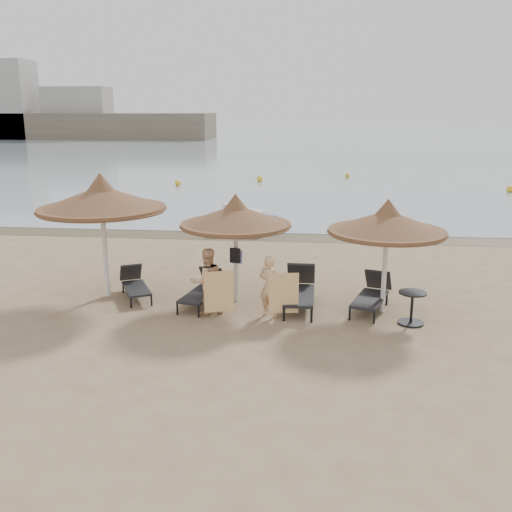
{
  "coord_description": "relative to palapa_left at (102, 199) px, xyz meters",
  "views": [
    {
      "loc": [
        1.6,
        -12.05,
        4.84
      ],
      "look_at": [
        0.2,
        1.2,
        1.37
      ],
      "focal_mm": 40.0,
      "sensor_mm": 36.0,
      "label": 1
    }
  ],
  "objects": [
    {
      "name": "buoy_extra",
      "position": [
        1.65,
        24.27,
        -2.39
      ],
      "size": [
        0.41,
        0.41,
        0.41
      ],
      "primitive_type": "sphere",
      "color": "yellow",
      "rests_on": "ground"
    },
    {
      "name": "far_shore",
      "position": [
        -21.28,
        75.98,
        0.31
      ],
      "size": [
        150.0,
        54.8,
        12.0
      ],
      "color": "#6E624F",
      "rests_on": "ground"
    },
    {
      "name": "palapa_left",
      "position": [
        0.0,
        0.0,
        0.0
      ],
      "size": [
        3.29,
        3.29,
        3.26
      ],
      "rotation": [
        0.0,
        0.0,
        -0.09
      ],
      "color": "silver",
      "rests_on": "ground"
    },
    {
      "name": "buoy_mid",
      "position": [
        7.63,
        27.29,
        -2.43
      ],
      "size": [
        0.33,
        0.33,
        0.33
      ],
      "primitive_type": "sphere",
      "color": "yellow",
      "rests_on": "ground"
    },
    {
      "name": "buoy_left",
      "position": [
        -3.31,
        21.57,
        -2.39
      ],
      "size": [
        0.4,
        0.4,
        0.4
      ],
      "primitive_type": "sphere",
      "color": "yellow",
      "rests_on": "ground"
    },
    {
      "name": "lounger_near_left",
      "position": [
        2.65,
        -0.3,
        -2.22
      ],
      "size": [
        0.97,
        1.93,
        0.83
      ],
      "rotation": [
        0.0,
        0.0,
        -0.2
      ],
      "color": "black",
      "rests_on": "ground"
    },
    {
      "name": "buoy_right",
      "position": [
        16.79,
        20.92,
        -2.39
      ],
      "size": [
        0.41,
        0.41,
        0.41
      ],
      "primitive_type": "sphere",
      "color": "yellow",
      "rests_on": "ground"
    },
    {
      "name": "lounger_near_right",
      "position": [
        5.09,
        -0.22,
        -2.16
      ],
      "size": [
        0.73,
        2.15,
        0.96
      ],
      "rotation": [
        0.0,
        0.0,
        -0.01
      ],
      "color": "black",
      "rests_on": "ground"
    },
    {
      "name": "palapa_center",
      "position": [
        3.45,
        -0.03,
        -0.37
      ],
      "size": [
        2.81,
        2.81,
        2.79
      ],
      "rotation": [
        0.0,
        0.0,
        -0.14
      ],
      "color": "silver",
      "rests_on": "ground"
    },
    {
      "name": "sea",
      "position": [
        3.82,
        78.16,
        -2.58
      ],
      "size": [
        200.0,
        140.0,
        0.03
      ],
      "primitive_type": "cube",
      "color": "gray",
      "rests_on": "ground"
    },
    {
      "name": "towel_left",
      "position": [
        3.24,
        -1.4,
        -1.91
      ],
      "size": [
        0.67,
        0.27,
        0.99
      ],
      "rotation": [
        0.0,
        0.0,
        0.37
      ],
      "color": "orange",
      "rests_on": "ground"
    },
    {
      "name": "ground",
      "position": [
        3.82,
        -1.84,
        -2.59
      ],
      "size": [
        160.0,
        160.0,
        0.0
      ],
      "primitive_type": "plane",
      "color": "#987E5C",
      "rests_on": "ground"
    },
    {
      "name": "bag_dark",
      "position": [
        3.45,
        -0.19,
        -1.34
      ],
      "size": [
        0.27,
        0.16,
        0.37
      ],
      "rotation": [
        0.0,
        0.0,
        -0.3
      ],
      "color": "black",
      "rests_on": "ground"
    },
    {
      "name": "palapa_right",
      "position": [
        7.11,
        -0.48,
        -0.37
      ],
      "size": [
        2.82,
        2.82,
        2.8
      ],
      "rotation": [
        0.0,
        0.0,
        -0.15
      ],
      "color": "silver",
      "rests_on": "ground"
    },
    {
      "name": "towel_right",
      "position": [
        4.74,
        -1.33,
        -1.92
      ],
      "size": [
        0.69,
        0.14,
        0.98
      ],
      "rotation": [
        0.0,
        0.0,
        0.18
      ],
      "color": "orange",
      "rests_on": "ground"
    },
    {
      "name": "person_right",
      "position": [
        4.39,
        -1.08,
        -1.72
      ],
      "size": [
        0.95,
        0.81,
        1.74
      ],
      "primitive_type": "imported",
      "rotation": [
        0.0,
        0.0,
        2.71
      ],
      "color": "#E2AE7E",
      "rests_on": "ground"
    },
    {
      "name": "bag_patterned",
      "position": [
        3.45,
        0.15,
        -1.47
      ],
      "size": [
        0.28,
        0.11,
        0.34
      ],
      "rotation": [
        0.0,
        0.0,
        -0.08
      ],
      "color": "white",
      "rests_on": "ground"
    },
    {
      "name": "side_table",
      "position": [
        7.69,
        -1.22,
        -2.23
      ],
      "size": [
        0.64,
        0.64,
        0.77
      ],
      "rotation": [
        0.0,
        0.0,
        0.02
      ],
      "color": "black",
      "rests_on": "ground"
    },
    {
      "name": "person_left",
      "position": [
        2.89,
        -1.05,
        -1.65
      ],
      "size": [
        1.03,
        0.91,
        1.89
      ],
      "primitive_type": "imported",
      "rotation": [
        0.0,
        0.0,
        3.63
      ],
      "color": "#E2AE7E",
      "rests_on": "ground"
    },
    {
      "name": "wet_sand_strip",
      "position": [
        3.82,
        7.56,
        -2.59
      ],
      "size": [
        200.0,
        1.6,
        0.01
      ],
      "primitive_type": "cube",
      "color": "brown",
      "rests_on": "ground"
    },
    {
      "name": "pedal_boat",
      "position": [
        2.52,
        8.56,
        -2.18
      ],
      "size": [
        2.71,
        2.01,
        1.13
      ],
      "rotation": [
        0.0,
        0.0,
        -0.27
      ],
      "color": "#325AB8",
      "rests_on": "ground"
    },
    {
      "name": "lounger_far_left",
      "position": [
        0.72,
        0.05,
        -2.25
      ],
      "size": [
        1.28,
        1.77,
        0.76
      ],
      "rotation": [
        0.0,
        0.0,
        0.48
      ],
      "color": "black",
      "rests_on": "ground"
    },
    {
      "name": "lounger_far_right",
      "position": [
        6.88,
        -0.25,
        -2.21
      ],
      "size": [
        1.19,
        2.01,
        0.86
      ],
      "rotation": [
        0.0,
        0.0,
        -0.31
      ],
      "color": "black",
      "rests_on": "ground"
    }
  ]
}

